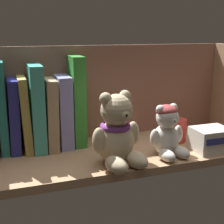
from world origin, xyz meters
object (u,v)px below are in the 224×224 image
(book_4, at_px, (24,113))
(pillar_candle, at_px, (177,130))
(teddy_bear_larger, at_px, (117,134))
(small_product_box, at_px, (210,139))
(teddy_bear_smaller, at_px, (167,132))
(book_3, at_px, (14,115))
(book_6, at_px, (49,112))
(book_8, at_px, (76,100))
(book_5, at_px, (36,106))
(book_7, at_px, (62,110))
(book_2, at_px, (2,107))

(book_4, height_order, pillar_candle, book_4)
(teddy_bear_larger, relative_size, small_product_box, 1.87)
(teddy_bear_smaller, height_order, small_product_box, teddy_bear_smaller)
(teddy_bear_smaller, xyz_separation_m, small_product_box, (0.12, -0.01, -0.03))
(book_3, height_order, small_product_box, book_3)
(pillar_candle, bearing_deg, teddy_bear_larger, -156.09)
(book_6, height_order, book_8, book_8)
(book_4, height_order, book_5, book_5)
(book_5, height_order, small_product_box, book_5)
(book_3, relative_size, teddy_bear_smaller, 1.44)
(book_5, relative_size, teddy_bear_smaller, 1.71)
(book_7, bearing_deg, teddy_bear_smaller, -36.47)
(book_2, height_order, book_4, book_2)
(book_6, relative_size, pillar_candle, 2.86)
(pillar_candle, bearing_deg, book_6, 166.06)
(teddy_bear_larger, bearing_deg, book_8, 107.13)
(book_2, height_order, teddy_bear_larger, book_2)
(teddy_bear_larger, bearing_deg, pillar_candle, 23.91)
(book_3, xyz_separation_m, book_4, (0.03, 0.00, 0.00))
(book_4, distance_m, small_product_box, 0.49)
(book_3, distance_m, book_4, 0.03)
(book_3, bearing_deg, teddy_bear_smaller, -25.43)
(book_7, relative_size, teddy_bear_larger, 1.11)
(book_7, distance_m, teddy_bear_smaller, 0.29)
(book_5, relative_size, book_6, 1.20)
(book_4, bearing_deg, book_3, 180.00)
(book_6, relative_size, teddy_bear_larger, 1.07)
(book_7, distance_m, teddy_bear_larger, 0.21)
(book_2, distance_m, book_7, 0.16)
(book_2, height_order, small_product_box, book_2)
(book_3, distance_m, book_8, 0.17)
(book_5, bearing_deg, teddy_bear_smaller, -29.54)
(book_3, distance_m, book_7, 0.13)
(teddy_bear_larger, distance_m, teddy_bear_smaller, 0.14)
(pillar_candle, xyz_separation_m, small_product_box, (0.05, -0.09, -0.00))
(book_2, relative_size, book_5, 1.05)
(book_5, distance_m, pillar_candle, 0.40)
(book_5, distance_m, book_7, 0.07)
(book_6, bearing_deg, book_2, 180.00)
(book_2, bearing_deg, teddy_bear_smaller, -23.86)
(book_7, relative_size, book_8, 0.79)
(book_3, height_order, teddy_bear_smaller, book_3)
(book_5, xyz_separation_m, teddy_bear_larger, (0.16, -0.18, -0.04))
(book_2, distance_m, small_product_box, 0.55)
(book_4, relative_size, teddy_bear_larger, 1.12)
(teddy_bear_larger, bearing_deg, book_4, 137.03)
(book_6, distance_m, pillar_candle, 0.36)
(book_3, distance_m, pillar_candle, 0.45)
(small_product_box, bearing_deg, teddy_bear_smaller, 176.71)
(small_product_box, bearing_deg, book_8, 150.76)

